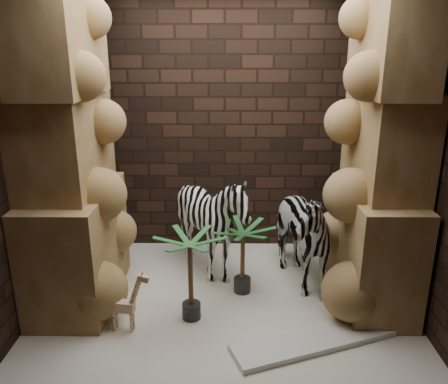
{
  "coord_description": "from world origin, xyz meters",
  "views": [
    {
      "loc": [
        0.04,
        -3.97,
        2.41
      ],
      "look_at": [
        0.0,
        0.15,
        1.05
      ],
      "focal_mm": 36.58,
      "sensor_mm": 36.0,
      "label": 1
    }
  ],
  "objects_px": {
    "zebra_left": "(212,228)",
    "palm_back": "(191,277)",
    "zebra_right": "(294,224)",
    "giraffe_toy": "(122,300)",
    "palm_front": "(243,259)",
    "surfboard": "(313,340)"
  },
  "relations": [
    {
      "from": "zebra_left",
      "to": "surfboard",
      "type": "distance_m",
      "value": 1.56
    },
    {
      "from": "palm_front",
      "to": "palm_back",
      "type": "height_order",
      "value": "palm_back"
    },
    {
      "from": "zebra_right",
      "to": "surfboard",
      "type": "height_order",
      "value": "zebra_right"
    },
    {
      "from": "zebra_right",
      "to": "zebra_left",
      "type": "bearing_deg",
      "value": 153.22
    },
    {
      "from": "zebra_right",
      "to": "palm_front",
      "type": "distance_m",
      "value": 0.63
    },
    {
      "from": "zebra_right",
      "to": "zebra_left",
      "type": "xyz_separation_m",
      "value": [
        -0.84,
        0.15,
        -0.11
      ]
    },
    {
      "from": "zebra_left",
      "to": "giraffe_toy",
      "type": "height_order",
      "value": "zebra_left"
    },
    {
      "from": "zebra_left",
      "to": "giraffe_toy",
      "type": "distance_m",
      "value": 1.26
    },
    {
      "from": "palm_back",
      "to": "zebra_left",
      "type": "bearing_deg",
      "value": 78.8
    },
    {
      "from": "zebra_left",
      "to": "surfboard",
      "type": "bearing_deg",
      "value": -42.31
    },
    {
      "from": "zebra_left",
      "to": "surfboard",
      "type": "height_order",
      "value": "zebra_left"
    },
    {
      "from": "zebra_left",
      "to": "palm_front",
      "type": "bearing_deg",
      "value": -37.1
    },
    {
      "from": "zebra_left",
      "to": "palm_back",
      "type": "relative_size",
      "value": 1.44
    },
    {
      "from": "palm_front",
      "to": "palm_back",
      "type": "distance_m",
      "value": 0.67
    },
    {
      "from": "zebra_right",
      "to": "giraffe_toy",
      "type": "distance_m",
      "value": 1.83
    },
    {
      "from": "zebra_right",
      "to": "palm_back",
      "type": "xyz_separation_m",
      "value": [
        -1.0,
        -0.66,
        -0.24
      ]
    },
    {
      "from": "zebra_left",
      "to": "palm_back",
      "type": "distance_m",
      "value": 0.84
    },
    {
      "from": "zebra_right",
      "to": "zebra_left",
      "type": "distance_m",
      "value": 0.86
    },
    {
      "from": "zebra_right",
      "to": "surfboard",
      "type": "xyz_separation_m",
      "value": [
        0.05,
        -1.02,
        -0.63
      ]
    },
    {
      "from": "giraffe_toy",
      "to": "palm_front",
      "type": "distance_m",
      "value": 1.24
    },
    {
      "from": "zebra_left",
      "to": "giraffe_toy",
      "type": "bearing_deg",
      "value": -116.28
    },
    {
      "from": "zebra_right",
      "to": "surfboard",
      "type": "relative_size",
      "value": 0.93
    }
  ]
}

